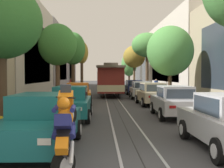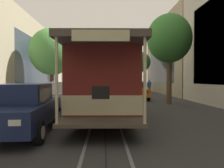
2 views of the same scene
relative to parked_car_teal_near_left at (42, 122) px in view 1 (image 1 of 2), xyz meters
The scene contains 24 objects.
ground_plane 23.42m from the parked_car_teal_near_left, 83.43° to the left, with size 160.00×160.00×0.00m, color #38383A.
trolley_track_rails 27.70m from the parked_car_teal_near_left, 84.45° to the left, with size 1.14×71.08×0.01m.
building_facade_left 27.30m from the parked_car_teal_near_left, 104.66° to the left, with size 5.90×62.78×9.60m.
building_facade_right 29.43m from the parked_car_teal_near_left, 65.82° to the left, with size 5.45×62.78×9.19m.
parked_car_teal_near_left is the anchor object (origin of this frame).
parked_car_teal_second_left 5.57m from the parked_car_teal_near_left, 87.70° to the left, with size 2.01×4.36×1.58m.
parked_car_orange_mid_left 12.11m from the parked_car_teal_near_left, 89.70° to the left, with size 2.12×4.41×1.58m.
parked_car_silver_second_right 8.08m from the parked_car_teal_near_left, 48.20° to the left, with size 2.10×4.41×1.58m.
parked_car_beige_mid_right 12.97m from the parked_car_teal_near_left, 65.69° to the left, with size 2.09×4.40×1.58m.
parked_car_silver_fourth_right 18.24m from the parked_car_teal_near_left, 73.00° to the left, with size 2.11×4.41×1.58m.
parked_car_navy_fifth_right 24.25m from the parked_car_teal_near_left, 77.18° to the left, with size 2.13×4.42×1.58m.
street_tree_kerb_left_near 4.38m from the parked_car_teal_near_left, 130.00° to the left, with size 2.98×2.79×5.42m.
street_tree_kerb_left_second 16.10m from the parked_car_teal_near_left, 97.01° to the left, with size 3.18×2.80×6.40m.
street_tree_kerb_left_mid 29.83m from the parked_car_teal_near_left, 93.85° to the left, with size 3.26×2.69×7.83m.
street_tree_kerb_left_fourth 43.23m from the parked_car_teal_near_left, 92.31° to the left, with size 2.34×2.29×8.26m.
street_tree_kerb_right_second 15.25m from the parked_car_teal_near_left, 62.25° to the left, with size 3.54×3.56×5.87m.
street_tree_kerb_right_mid 26.38m from the parked_car_teal_near_left, 74.00° to the left, with size 3.67×2.98×7.14m.
street_tree_kerb_right_fourth 36.73m from the parked_car_teal_near_left, 79.05° to the left, with size 3.45×3.43×6.78m.
street_tree_kerb_right_far 47.22m from the parked_car_teal_near_left, 81.18° to the left, with size 3.02×3.19×6.58m.
cable_car_trolley 20.74m from the parked_car_teal_near_left, 82.57° to the left, with size 2.79×9.17×3.28m.
motorcycle_with_rider 2.20m from the parked_car_teal_near_left, 65.68° to the right, with size 0.49×1.81×1.91m.
pedestrian_on_left_pavement 31.75m from the parked_car_teal_near_left, 94.56° to the left, with size 0.55×0.37×1.74m.
pedestrian_crossing_far 29.95m from the parked_car_teal_near_left, 72.58° to the left, with size 0.55×0.31×1.65m.
fire_hydrant 1.71m from the parked_car_teal_near_left, 149.27° to the left, with size 0.40×0.22×0.84m.
Camera 1 is at (-1.01, -5.97, 2.10)m, focal length 44.95 mm.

